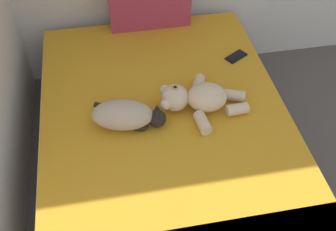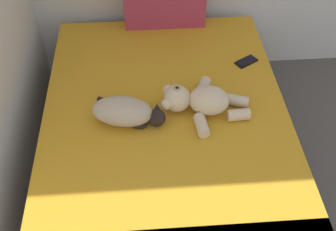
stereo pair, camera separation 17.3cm
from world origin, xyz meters
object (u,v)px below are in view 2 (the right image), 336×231
Objects in this scene: cat at (126,112)px; teddy_bear at (200,101)px; cell_phone at (246,62)px; bed at (166,146)px.

cat is 0.81× the size of teddy_bear.
cat is 0.91m from cell_phone.
teddy_bear reaches higher than cat.
cell_phone is (0.36, 0.41, -0.07)m from teddy_bear.
teddy_bear is at bearing -131.50° from cell_phone.
teddy_bear is 3.17× the size of cell_phone.
bed is at bearing -166.67° from teddy_bear.
cell_phone is (0.55, 0.45, 0.27)m from bed.
cell_phone is at bearing 48.50° from teddy_bear.
teddy_bear is (0.42, 0.06, 0.00)m from cat.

